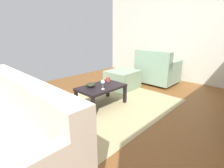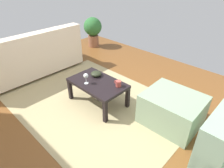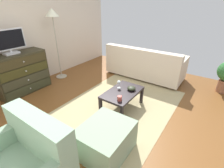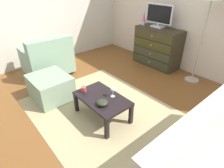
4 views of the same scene
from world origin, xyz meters
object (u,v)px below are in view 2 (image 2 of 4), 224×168
object	(u,v)px
bowl_decorative	(96,74)
couch_large	(26,58)
wine_glass	(86,76)
ottoman	(172,110)
coffee_table	(98,85)
mug	(118,84)
potted_plant	(93,29)

from	to	relation	value
bowl_decorative	couch_large	world-z (taller)	couch_large
wine_glass	couch_large	world-z (taller)	couch_large
ottoman	bowl_decorative	bearing A→B (deg)	12.32
coffee_table	mug	world-z (taller)	mug
mug	potted_plant	size ratio (longest dim) A/B	0.16
coffee_table	potted_plant	xyz separation A→B (m)	(1.86, -1.55, 0.12)
wine_glass	ottoman	bearing A→B (deg)	-155.63
bowl_decorative	couch_large	bearing A→B (deg)	15.77
coffee_table	ottoman	world-z (taller)	ottoman
ottoman	potted_plant	size ratio (longest dim) A/B	0.97
wine_glass	ottoman	world-z (taller)	wine_glass
couch_large	ottoman	bearing A→B (deg)	-165.74
wine_glass	potted_plant	xyz separation A→B (m)	(1.77, -1.69, -0.04)
bowl_decorative	potted_plant	world-z (taller)	potted_plant
coffee_table	wine_glass	bearing A→B (deg)	57.65
wine_glass	couch_large	xyz separation A→B (m)	(1.52, 0.17, -0.15)
coffee_table	bowl_decorative	distance (m)	0.20
bowl_decorative	potted_plant	bearing A→B (deg)	-40.15
wine_glass	bowl_decorative	xyz separation A→B (m)	(0.06, -0.24, -0.08)
coffee_table	potted_plant	bearing A→B (deg)	-39.90
couch_large	coffee_table	bearing A→B (deg)	-169.27
potted_plant	coffee_table	bearing A→B (deg)	140.10
wine_glass	bowl_decorative	world-z (taller)	wine_glass
coffee_table	bowl_decorative	xyz separation A→B (m)	(0.14, -0.11, 0.08)
coffee_table	ottoman	bearing A→B (deg)	-160.32
bowl_decorative	wine_glass	bearing A→B (deg)	103.79
coffee_table	couch_large	size ratio (longest dim) A/B	0.41
couch_large	potted_plant	xyz separation A→B (m)	(0.25, -1.86, 0.10)
mug	couch_large	world-z (taller)	couch_large
potted_plant	wine_glass	bearing A→B (deg)	136.41
potted_plant	bowl_decorative	bearing A→B (deg)	139.85
couch_large	mug	bearing A→B (deg)	-167.36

